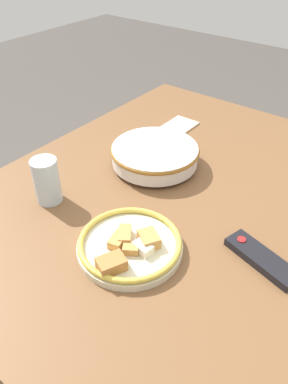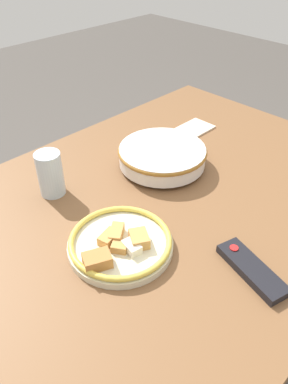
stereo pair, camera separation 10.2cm
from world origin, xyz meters
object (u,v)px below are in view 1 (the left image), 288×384
object	(u,v)px
tv_remote	(262,259)
noodle_bowl	(155,155)
food_plate	(130,245)
drinking_glass	(47,181)

from	to	relation	value
tv_remote	noodle_bowl	bearing A→B (deg)	83.88
food_plate	drinking_glass	world-z (taller)	drinking_glass
noodle_bowl	tv_remote	distance (m)	0.47
tv_remote	drinking_glass	distance (m)	0.58
food_plate	noodle_bowl	bearing A→B (deg)	-152.50
noodle_bowl	tv_remote	size ratio (longest dim) A/B	1.45
tv_remote	drinking_glass	xyz separation A→B (m)	(0.15, -0.56, 0.05)
noodle_bowl	food_plate	size ratio (longest dim) A/B	1.09
food_plate	drinking_glass	bearing A→B (deg)	-92.42
noodle_bowl	food_plate	xyz separation A→B (m)	(0.33, 0.17, -0.02)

